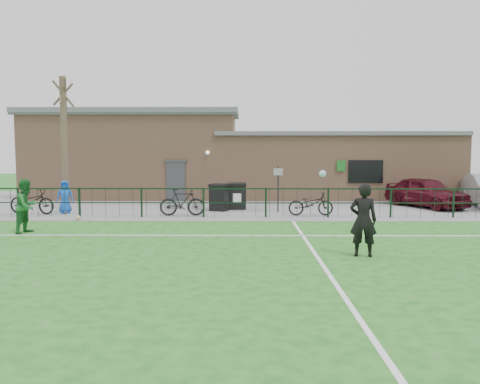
{
  "coord_description": "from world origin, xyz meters",
  "views": [
    {
      "loc": [
        0.18,
        -10.64,
        2.67
      ],
      "look_at": [
        0.0,
        5.0,
        1.3
      ],
      "focal_mm": 35.0,
      "sensor_mm": 36.0,
      "label": 1
    }
  ],
  "objects_px": {
    "sign_post": "(278,189)",
    "ball_ground": "(78,218)",
    "outfield_player": "(27,206)",
    "bicycle_e": "(311,204)",
    "bare_tree": "(65,144)",
    "wheelie_bin_left": "(220,198)",
    "car_maroon": "(426,192)",
    "bicycle_c": "(32,201)",
    "bicycle_d": "(182,202)",
    "wheelie_bin_right": "(237,197)",
    "spectator_child": "(65,197)"
  },
  "relations": [
    {
      "from": "sign_post",
      "to": "ball_ground",
      "type": "bearing_deg",
      "value": -162.52
    },
    {
      "from": "outfield_player",
      "to": "bicycle_e",
      "type": "bearing_deg",
      "value": -54.15
    },
    {
      "from": "bare_tree",
      "to": "sign_post",
      "type": "relative_size",
      "value": 3.0
    },
    {
      "from": "wheelie_bin_left",
      "to": "outfield_player",
      "type": "relative_size",
      "value": 0.63
    },
    {
      "from": "car_maroon",
      "to": "bicycle_e",
      "type": "relative_size",
      "value": 2.29
    },
    {
      "from": "car_maroon",
      "to": "bicycle_c",
      "type": "bearing_deg",
      "value": 164.12
    },
    {
      "from": "bicycle_e",
      "to": "bicycle_d",
      "type": "bearing_deg",
      "value": 89.4
    },
    {
      "from": "wheelie_bin_right",
      "to": "car_maroon",
      "type": "bearing_deg",
      "value": 0.04
    },
    {
      "from": "car_maroon",
      "to": "ball_ground",
      "type": "bearing_deg",
      "value": 171.94
    },
    {
      "from": "car_maroon",
      "to": "outfield_player",
      "type": "distance_m",
      "value": 17.2
    },
    {
      "from": "wheelie_bin_left",
      "to": "car_maroon",
      "type": "bearing_deg",
      "value": 26.73
    },
    {
      "from": "sign_post",
      "to": "car_maroon",
      "type": "xyz_separation_m",
      "value": [
        7.13,
        1.88,
        -0.28
      ]
    },
    {
      "from": "bicycle_e",
      "to": "bare_tree",
      "type": "bearing_deg",
      "value": 77.76
    },
    {
      "from": "sign_post",
      "to": "spectator_child",
      "type": "distance_m",
      "value": 9.15
    },
    {
      "from": "car_maroon",
      "to": "wheelie_bin_right",
      "type": "bearing_deg",
      "value": 160.62
    },
    {
      "from": "car_maroon",
      "to": "spectator_child",
      "type": "distance_m",
      "value": 16.43
    },
    {
      "from": "sign_post",
      "to": "bicycle_e",
      "type": "relative_size",
      "value": 1.08
    },
    {
      "from": "outfield_player",
      "to": "bicycle_c",
      "type": "bearing_deg",
      "value": 36.08
    },
    {
      "from": "wheelie_bin_left",
      "to": "spectator_child",
      "type": "bearing_deg",
      "value": -152.44
    },
    {
      "from": "bare_tree",
      "to": "bicycle_e",
      "type": "xyz_separation_m",
      "value": [
        10.88,
        -1.95,
        -2.5
      ]
    },
    {
      "from": "bare_tree",
      "to": "bicycle_d",
      "type": "xyz_separation_m",
      "value": [
        5.59,
        -2.09,
        -2.42
      ]
    },
    {
      "from": "car_maroon",
      "to": "ball_ground",
      "type": "distance_m",
      "value": 15.62
    },
    {
      "from": "bicycle_d",
      "to": "ball_ground",
      "type": "relative_size",
      "value": 8.9
    },
    {
      "from": "bare_tree",
      "to": "spectator_child",
      "type": "distance_m",
      "value": 2.71
    },
    {
      "from": "bicycle_e",
      "to": "spectator_child",
      "type": "height_order",
      "value": "spectator_child"
    },
    {
      "from": "car_maroon",
      "to": "bicycle_e",
      "type": "bearing_deg",
      "value": -177.63
    },
    {
      "from": "bicycle_e",
      "to": "wheelie_bin_right",
      "type": "bearing_deg",
      "value": 52.7
    },
    {
      "from": "bare_tree",
      "to": "wheelie_bin_right",
      "type": "height_order",
      "value": "bare_tree"
    },
    {
      "from": "bare_tree",
      "to": "bicycle_c",
      "type": "bearing_deg",
      "value": -117.82
    },
    {
      "from": "bicycle_d",
      "to": "spectator_child",
      "type": "xyz_separation_m",
      "value": [
        -5.11,
        0.7,
        0.15
      ]
    },
    {
      "from": "sign_post",
      "to": "car_maroon",
      "type": "distance_m",
      "value": 7.37
    },
    {
      "from": "wheelie_bin_right",
      "to": "bicycle_e",
      "type": "bearing_deg",
      "value": -40.05
    },
    {
      "from": "car_maroon",
      "to": "bicycle_c",
      "type": "height_order",
      "value": "car_maroon"
    },
    {
      "from": "ball_ground",
      "to": "bicycle_d",
      "type": "bearing_deg",
      "value": 18.47
    },
    {
      "from": "spectator_child",
      "to": "sign_post",
      "type": "bearing_deg",
      "value": -15.7
    },
    {
      "from": "bicycle_e",
      "to": "outfield_player",
      "type": "bearing_deg",
      "value": 110.65
    },
    {
      "from": "bare_tree",
      "to": "bicycle_e",
      "type": "height_order",
      "value": "bare_tree"
    },
    {
      "from": "bare_tree",
      "to": "bicycle_d",
      "type": "relative_size",
      "value": 3.24
    },
    {
      "from": "sign_post",
      "to": "bicycle_c",
      "type": "distance_m",
      "value": 10.48
    },
    {
      "from": "wheelie_bin_right",
      "to": "sign_post",
      "type": "relative_size",
      "value": 0.56
    },
    {
      "from": "bicycle_c",
      "to": "car_maroon",
      "type": "bearing_deg",
      "value": -68.9
    },
    {
      "from": "bicycle_c",
      "to": "bicycle_d",
      "type": "relative_size",
      "value": 1.14
    },
    {
      "from": "bicycle_c",
      "to": "bicycle_d",
      "type": "height_order",
      "value": "bicycle_d"
    },
    {
      "from": "bare_tree",
      "to": "car_maroon",
      "type": "xyz_separation_m",
      "value": [
        16.73,
        0.98,
        -2.26
      ]
    },
    {
      "from": "car_maroon",
      "to": "bicycle_d",
      "type": "relative_size",
      "value": 2.28
    },
    {
      "from": "sign_post",
      "to": "car_maroon",
      "type": "bearing_deg",
      "value": 14.74
    },
    {
      "from": "car_maroon",
      "to": "outfield_player",
      "type": "height_order",
      "value": "outfield_player"
    },
    {
      "from": "wheelie_bin_right",
      "to": "bicycle_d",
      "type": "height_order",
      "value": "bicycle_d"
    },
    {
      "from": "sign_post",
      "to": "outfield_player",
      "type": "height_order",
      "value": "sign_post"
    },
    {
      "from": "bicycle_c",
      "to": "bicycle_e",
      "type": "distance_m",
      "value": 11.73
    }
  ]
}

